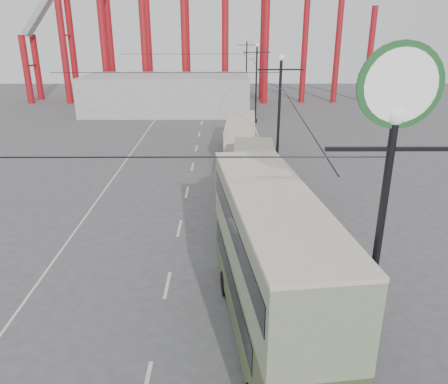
{
  "coord_description": "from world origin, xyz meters",
  "views": [
    {
      "loc": [
        1.52,
        -13.18,
        11.05
      ],
      "look_at": [
        1.61,
        8.08,
        3.0
      ],
      "focal_mm": 35.0,
      "sensor_mm": 36.0,
      "label": 1
    }
  ],
  "objects_px": {
    "single_decker_cream": "(241,135)",
    "double_decker_bus": "(271,262)",
    "lamp_post_near": "(389,166)",
    "single_decker_green": "(255,182)",
    "pedestrian": "(247,258)"
  },
  "relations": [
    {
      "from": "single_decker_cream",
      "to": "double_decker_bus",
      "type": "bearing_deg",
      "value": -86.16
    },
    {
      "from": "double_decker_bus",
      "to": "single_decker_green",
      "type": "distance_m",
      "value": 12.39
    },
    {
      "from": "double_decker_bus",
      "to": "pedestrian",
      "type": "relative_size",
      "value": 5.89
    },
    {
      "from": "lamp_post_near",
      "to": "pedestrian",
      "type": "xyz_separation_m",
      "value": [
        -2.94,
        7.8,
        -6.92
      ]
    },
    {
      "from": "double_decker_bus",
      "to": "single_decker_green",
      "type": "relative_size",
      "value": 0.92
    },
    {
      "from": "double_decker_bus",
      "to": "single_decker_green",
      "type": "bearing_deg",
      "value": 81.4
    },
    {
      "from": "double_decker_bus",
      "to": "pedestrian",
      "type": "bearing_deg",
      "value": 90.39
    },
    {
      "from": "double_decker_bus",
      "to": "pedestrian",
      "type": "height_order",
      "value": "double_decker_bus"
    },
    {
      "from": "double_decker_bus",
      "to": "lamp_post_near",
      "type": "bearing_deg",
      "value": -62.28
    },
    {
      "from": "lamp_post_near",
      "to": "pedestrian",
      "type": "height_order",
      "value": "lamp_post_near"
    },
    {
      "from": "double_decker_bus",
      "to": "single_decker_cream",
      "type": "xyz_separation_m",
      "value": [
        -0.01,
        25.73,
        -1.48
      ]
    },
    {
      "from": "single_decker_green",
      "to": "pedestrian",
      "type": "distance_m",
      "value": 8.03
    },
    {
      "from": "lamp_post_near",
      "to": "single_decker_green",
      "type": "xyz_separation_m",
      "value": [
        -2.03,
        15.72,
        -5.96
      ]
    },
    {
      "from": "double_decker_bus",
      "to": "pedestrian",
      "type": "xyz_separation_m",
      "value": [
        -0.57,
        4.39,
        -2.32
      ]
    },
    {
      "from": "single_decker_green",
      "to": "pedestrian",
      "type": "height_order",
      "value": "single_decker_green"
    }
  ]
}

